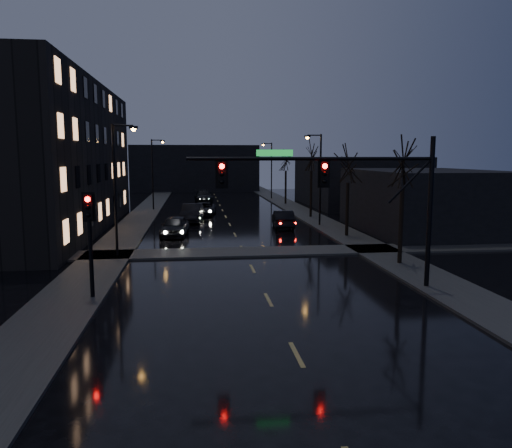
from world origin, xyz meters
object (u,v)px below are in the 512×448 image
object	(u,v)px
oncoming_car_c	(204,209)
oncoming_car_d	(204,196)
lead_car	(283,219)
oncoming_car_a	(175,226)
oncoming_car_b	(192,213)

from	to	relation	value
oncoming_car_c	oncoming_car_d	distance (m)	15.31
oncoming_car_d	lead_car	world-z (taller)	oncoming_car_d
lead_car	oncoming_car_a	bearing A→B (deg)	25.32
oncoming_car_d	lead_car	xyz separation A→B (m)	(6.33, -25.40, -0.02)
oncoming_car_a	oncoming_car_b	bearing A→B (deg)	87.46
lead_car	oncoming_car_d	bearing A→B (deg)	-71.46
oncoming_car_a	oncoming_car_c	bearing A→B (deg)	85.90
oncoming_car_b	oncoming_car_d	size ratio (longest dim) A/B	0.96
oncoming_car_a	oncoming_car_c	world-z (taller)	oncoming_car_a
oncoming_car_c	lead_car	distance (m)	12.05
oncoming_car_a	oncoming_car_b	world-z (taller)	oncoming_car_b
oncoming_car_b	oncoming_car_d	bearing A→B (deg)	91.26
oncoming_car_d	oncoming_car_a	bearing A→B (deg)	-100.15
oncoming_car_a	oncoming_car_d	world-z (taller)	oncoming_car_a
oncoming_car_c	lead_car	xyz separation A→B (m)	(6.58, -10.10, 0.09)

